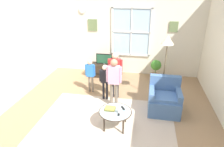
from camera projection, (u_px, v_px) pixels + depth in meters
ground_plane at (106, 125)px, 4.49m from camera, size 5.82×6.89×0.02m
back_wall at (125, 34)px, 6.81m from camera, size 5.22×0.17×2.82m
area_rug at (106, 121)px, 4.59m from camera, size 3.12×2.21×0.01m
tv_stand at (104, 70)px, 6.92m from camera, size 1.12×0.44×0.44m
television at (104, 59)px, 6.75m from camera, size 0.56×0.08×0.38m
armchair at (164, 100)px, 4.87m from camera, size 0.76×0.74×0.87m
coffee_table at (115, 112)px, 4.28m from camera, size 0.73×0.73×0.41m
book_stack at (110, 109)px, 4.32m from camera, size 0.23×0.20×0.05m
cup at (120, 111)px, 4.18m from camera, size 0.09×0.09×0.10m
remote_near_books at (123, 108)px, 4.36m from camera, size 0.11×0.14×0.02m
remote_near_cup at (119, 114)px, 4.16m from camera, size 0.04×0.14×0.02m
person_blue_shirt at (90, 72)px, 5.68m from camera, size 0.30×0.14×1.01m
person_pink_shirt at (114, 78)px, 4.89m from camera, size 0.39×0.18×1.31m
person_red_shirt at (115, 70)px, 5.31m from camera, size 0.40×0.18×1.33m
person_black_shirt at (105, 78)px, 5.28m from camera, size 0.31×0.14×1.02m
potted_plant_by_window at (156, 68)px, 6.63m from camera, size 0.35×0.35×0.68m
floor_lamp at (167, 47)px, 4.92m from camera, size 0.32×0.32×1.81m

